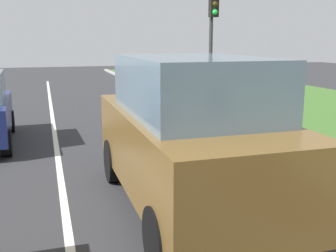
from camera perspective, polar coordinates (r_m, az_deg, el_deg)
ground_plane at (r=10.34m, az=-11.73°, el=-2.16°), size 60.00×60.00×0.00m
lane_line_center at (r=10.30m, az=-15.61°, el=-2.39°), size 0.12×32.00×0.01m
lane_line_right_edge at (r=11.23m, az=6.85°, el=-0.84°), size 0.12×32.00×0.01m
curb_right at (r=11.43m, az=9.15°, el=-0.39°), size 0.24×48.00×0.12m
car_suv_ahead at (r=5.83m, az=3.02°, el=-1.15°), size 1.98×4.50×2.28m
traffic_light_near_right at (r=15.44m, az=6.32°, el=14.02°), size 0.32×0.50×4.54m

